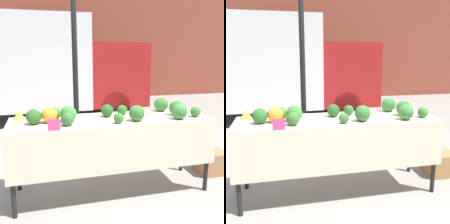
{
  "view_description": "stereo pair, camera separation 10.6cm",
  "coord_description": "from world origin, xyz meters",
  "views": [
    {
      "loc": [
        -0.76,
        -2.89,
        1.64
      ],
      "look_at": [
        0.0,
        0.0,
        0.99
      ],
      "focal_mm": 42.0,
      "sensor_mm": 36.0,
      "label": 1
    },
    {
      "loc": [
        -0.66,
        -2.91,
        1.64
      ],
      "look_at": [
        0.0,
        0.0,
        0.99
      ],
      "focal_mm": 42.0,
      "sensor_mm": 36.0,
      "label": 2
    }
  ],
  "objects": [
    {
      "name": "broccoli_head_5",
      "position": [
        -0.65,
        0.13,
        0.99
      ],
      "size": [
        0.15,
        0.15,
        0.15
      ],
      "color": "#387533",
      "rests_on": "market_table"
    },
    {
      "name": "tent_pole",
      "position": [
        -0.34,
        0.59,
        1.27
      ],
      "size": [
        0.07,
        0.07,
        2.53
      ],
      "color": "black",
      "rests_on": "ground_plane"
    },
    {
      "name": "broccoli_head_11",
      "position": [
        -0.53,
        -0.19,
        0.98
      ],
      "size": [
        0.14,
        0.14,
        0.14
      ],
      "color": "#2D6628",
      "rests_on": "market_table"
    },
    {
      "name": "price_sign",
      "position": [
        -0.68,
        -0.34,
        0.97
      ],
      "size": [
        0.12,
        0.01,
        0.12
      ],
      "color": "#E53D84",
      "rests_on": "market_table"
    },
    {
      "name": "broccoli_head_0",
      "position": [
        0.02,
        -0.22,
        0.97
      ],
      "size": [
        0.11,
        0.11,
        0.11
      ],
      "color": "#336B2D",
      "rests_on": "market_table"
    },
    {
      "name": "broccoli_head_10",
      "position": [
        0.24,
        -0.18,
        1.0
      ],
      "size": [
        0.18,
        0.18,
        0.18
      ],
      "color": "#336B2D",
      "rests_on": "market_table"
    },
    {
      "name": "ground_plane",
      "position": [
        0.0,
        0.0,
        0.0
      ],
      "size": [
        40.0,
        40.0,
        0.0
      ],
      "primitive_type": "plane",
      "color": "gray"
    },
    {
      "name": "orange_cauliflower",
      "position": [
        -0.71,
        -0.01,
        1.0
      ],
      "size": [
        0.17,
        0.17,
        0.17
      ],
      "color": "orange",
      "rests_on": "market_table"
    },
    {
      "name": "broccoli_head_2",
      "position": [
        0.82,
        -0.03,
        1.01
      ],
      "size": [
        0.18,
        0.18,
        0.18
      ],
      "color": "#2D6628",
      "rests_on": "market_table"
    },
    {
      "name": "market_table",
      "position": [
        0.0,
        -0.07,
        0.79
      ],
      "size": [
        2.35,
        0.71,
        0.91
      ],
      "color": "beige",
      "rests_on": "ground_plane"
    },
    {
      "name": "broccoli_head_6",
      "position": [
        0.75,
        -0.22,
        1.0
      ],
      "size": [
        0.18,
        0.18,
        0.18
      ],
      "color": "#387533",
      "rests_on": "market_table"
    },
    {
      "name": "broccoli_head_3",
      "position": [
        0.17,
        0.16,
        0.98
      ],
      "size": [
        0.12,
        0.12,
        0.12
      ],
      "color": "#285B23",
      "rests_on": "market_table"
    },
    {
      "name": "building_facade",
      "position": [
        0.0,
        7.35,
        2.28
      ],
      "size": [
        16.0,
        0.6,
        4.57
      ],
      "color": "brown",
      "rests_on": "ground_plane"
    },
    {
      "name": "broccoli_head_4",
      "position": [
        1.0,
        -0.16,
        0.98
      ],
      "size": [
        0.12,
        0.12,
        0.12
      ],
      "color": "#336B2D",
      "rests_on": "market_table"
    },
    {
      "name": "broccoli_head_7",
      "position": [
        -0.51,
        -0.02,
        1.0
      ],
      "size": [
        0.18,
        0.18,
        0.18
      ],
      "color": "#387533",
      "rests_on": "market_table"
    },
    {
      "name": "romanesco_head",
      "position": [
        -1.05,
        0.21,
        0.97
      ],
      "size": [
        0.15,
        0.15,
        0.12
      ],
      "color": "#93B238",
      "rests_on": "market_table"
    },
    {
      "name": "broccoli_head_8",
      "position": [
        -0.03,
        0.11,
        0.99
      ],
      "size": [
        0.15,
        0.15,
        0.15
      ],
      "color": "#23511E",
      "rests_on": "market_table"
    },
    {
      "name": "broccoli_head_9",
      "position": [
        0.73,
        0.24,
        1.01
      ],
      "size": [
        0.18,
        0.18,
        0.18
      ],
      "color": "#336B2D",
      "rests_on": "market_table"
    },
    {
      "name": "produce_crate",
      "position": [
        1.5,
        0.14,
        0.16
      ],
      "size": [
        0.39,
        0.37,
        0.31
      ],
      "color": "#9E7042",
      "rests_on": "ground_plane"
    },
    {
      "name": "broccoli_head_1",
      "position": [
        -0.88,
        -0.04,
        1.0
      ],
      "size": [
        0.17,
        0.17,
        0.17
      ],
      "color": "#285B23",
      "rests_on": "market_table"
    },
    {
      "name": "parked_truck",
      "position": [
        -0.51,
        4.18,
        1.35
      ],
      "size": [
        4.4,
        1.92,
        2.58
      ],
      "color": "silver",
      "rests_on": "ground_plane"
    }
  ]
}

